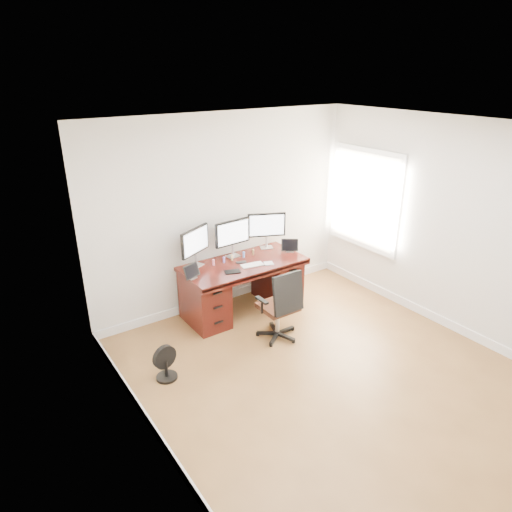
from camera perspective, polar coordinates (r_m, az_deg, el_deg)
ground at (r=5.37m, az=9.43°, el=-14.59°), size 4.50×4.50×0.00m
back_wall at (r=6.36m, az=-3.85°, el=5.48°), size 4.00×0.10×2.70m
right_wall at (r=6.24m, az=23.01°, el=3.37°), size 0.10×4.50×2.70m
desk at (r=6.38m, az=-1.69°, el=-3.60°), size 1.70×0.80×0.75m
office_chair at (r=5.79m, az=2.99°, el=-7.54°), size 0.54×0.51×0.95m
floor_fan at (r=5.25m, az=-11.22°, el=-13.03°), size 0.28×0.24×0.41m
monitor_left at (r=6.03m, az=-7.62°, el=1.70°), size 0.51×0.27×0.53m
monitor_center at (r=6.30m, az=-2.94°, el=2.78°), size 0.55×0.15×0.53m
monitor_right at (r=6.60m, az=1.34°, el=3.76°), size 0.51×0.26×0.53m
tablet_left at (r=5.77m, az=-8.01°, el=-2.01°), size 0.25×0.14×0.19m
tablet_right at (r=6.56m, az=4.29°, el=1.24°), size 0.24×0.19×0.19m
keyboard at (r=6.11m, az=-0.47°, el=-1.13°), size 0.32×0.18×0.01m
trackpad at (r=6.17m, az=1.59°, el=-0.92°), size 0.16×0.16×0.01m
drawing_tablet at (r=5.93m, az=-2.96°, el=-1.97°), size 0.23×0.19×0.01m
phone at (r=6.21m, az=-1.86°, el=-0.78°), size 0.15×0.11×0.01m
figurine_pink at (r=6.13m, az=-5.34°, el=-0.75°), size 0.04×0.04×0.09m
figurine_purple at (r=6.20m, az=-4.03°, el=-0.41°), size 0.04×0.04×0.09m
figurine_yellow at (r=6.26m, az=-3.03°, el=-0.15°), size 0.04×0.04×0.09m
figurine_blue at (r=6.36m, az=-1.53°, el=0.24°), size 0.04×0.04×0.09m
figurine_brown at (r=6.44m, az=-0.37°, el=0.54°), size 0.04×0.04×0.09m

